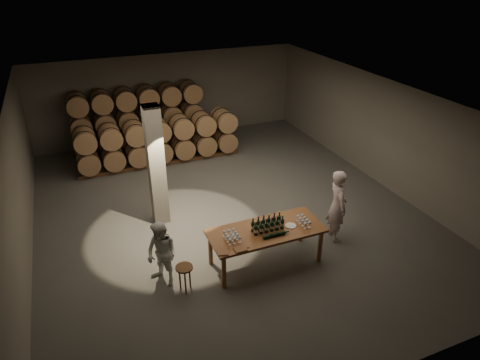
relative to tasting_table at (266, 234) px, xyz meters
name	(u,v)px	position (x,y,z in m)	size (l,w,h in m)	color
room	(156,166)	(-1.80, 2.70, 0.80)	(12.00, 12.00, 12.00)	#555350
tasting_table	(266,234)	(0.00, 0.00, 0.00)	(2.60, 1.10, 0.90)	brown
barrel_stack_back	(138,118)	(-1.35, 7.70, 0.40)	(4.70, 0.95, 2.31)	brown
barrel_stack_front	(159,140)	(-0.96, 6.30, 0.03)	(5.48, 0.95, 1.57)	brown
bottle_cluster	(268,225)	(0.03, -0.01, 0.23)	(0.74, 0.24, 0.35)	black
lying_bottles	(275,235)	(0.06, -0.30, 0.15)	(0.63, 0.08, 0.08)	black
glass_cluster_left	(232,235)	(-0.84, -0.04, 0.22)	(0.30, 0.41, 0.16)	silver
glass_cluster_right	(304,220)	(0.88, -0.12, 0.22)	(0.19, 0.41, 0.16)	silver
plate	(291,226)	(0.58, -0.07, 0.11)	(0.25, 0.25, 0.01)	white
notebook_near	(240,249)	(-0.82, -0.45, 0.12)	(0.25, 0.20, 0.03)	brown
notebook_corner	(223,251)	(-1.17, -0.38, 0.12)	(0.22, 0.27, 0.02)	brown
pen	(246,248)	(-0.67, -0.45, 0.11)	(0.01, 0.01, 0.13)	black
stool	(184,271)	(-1.96, -0.18, -0.30)	(0.36, 0.36, 0.61)	brown
person_man	(337,205)	(2.03, 0.23, 0.14)	(0.68, 0.45, 1.87)	beige
person_woman	(162,254)	(-2.32, 0.23, -0.05)	(0.73, 0.57, 1.50)	silver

